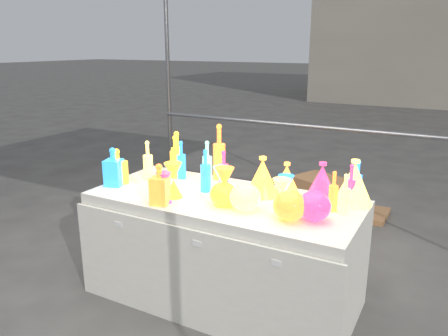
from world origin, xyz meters
The scene contains 33 objects.
ground centered at (0.00, 0.00, 0.00)m, with size 80.00×80.00×0.00m, color slate.
display_table centered at (0.00, -0.01, 0.37)m, with size 1.84×0.83×0.75m.
cardboard_box_closed centered at (0.16, 1.85, 0.20)m, with size 0.55×0.40×0.40m, color #AC794D.
cardboard_box_flat centered at (0.48, 2.05, 0.03)m, with size 0.63×0.45×0.05m, color #AC794D.
bottle_0 centered at (-0.56, 0.28, 0.92)m, with size 0.09×0.09×0.35m, color red, non-canonical shape.
bottle_1 centered at (-0.48, 0.22, 0.90)m, with size 0.07×0.07×0.29m, color #15772A, non-canonical shape.
bottle_2 centered at (-0.23, 0.35, 0.96)m, with size 0.09×0.09×0.42m, color #F9AD1A, non-canonical shape.
bottle_3 centered at (-0.10, 0.19, 0.88)m, with size 0.07×0.07×0.27m, color #1B46A1, non-canonical shape.
bottle_4 centered at (-0.68, 0.07, 0.90)m, with size 0.07×0.07×0.30m, color teal, non-canonical shape.
bottle_5 centered at (-0.24, 0.19, 0.91)m, with size 0.07×0.07×0.32m, color #BE2677, non-canonical shape.
bottle_6 centered at (-0.54, 0.22, 0.91)m, with size 0.08×0.08×0.33m, color red, non-canonical shape.
bottle_7 centered at (-0.17, 0.04, 0.90)m, with size 0.07×0.07×0.30m, color #15772A, non-canonical shape.
decanter_0 centered at (-0.81, -0.12, 0.88)m, with size 0.11×0.11×0.26m, color red, non-canonical shape.
decanter_1 centered at (-0.29, -0.31, 0.88)m, with size 0.11×0.11×0.27m, color #F9AD1A, non-canonical shape.
decanter_2 centered at (-0.81, -0.16, 0.89)m, with size 0.12×0.12×0.28m, color #15772A, non-canonical shape.
hourglass_0 centered at (0.08, -0.13, 0.87)m, with size 0.12×0.12×0.25m, color #F9AD1A, non-canonical shape.
hourglass_1 centered at (-0.29, -0.28, 0.85)m, with size 0.10×0.10×0.20m, color #1B46A1, non-canonical shape.
hourglass_2 centered at (0.44, -0.10, 0.86)m, with size 0.11×0.11×0.22m, color teal, non-canonical shape.
hourglass_3 centered at (0.01, -0.05, 0.86)m, with size 0.11×0.11×0.22m, color #BE2677, non-canonical shape.
hourglass_4 centered at (-0.29, -0.16, 0.87)m, with size 0.12×0.12×0.24m, color red, non-canonical shape.
hourglass_5 centered at (0.42, 0.03, 0.85)m, with size 0.10×0.10×0.20m, color #15772A, non-canonical shape.
globe_0 centered at (0.07, -0.15, 0.82)m, with size 0.17×0.17×0.13m, color red, non-canonical shape.
globe_1 centered at (0.23, -0.16, 0.83)m, with size 0.19×0.19×0.15m, color teal, non-canonical shape.
globe_2 centered at (0.52, -0.17, 0.83)m, with size 0.20×0.20×0.16m, color #F9AD1A, non-canonical shape.
globe_3 centered at (0.65, -0.11, 0.83)m, with size 0.19×0.19×0.15m, color #1B46A1, non-canonical shape.
lampshade_0 centered at (0.21, 0.16, 0.88)m, with size 0.23×0.23×0.27m, color #DDFF35, non-canonical shape.
lampshade_1 centered at (0.35, 0.23, 0.86)m, with size 0.19×0.19×0.23m, color #DDFF35, non-canonical shape.
lampshade_2 centered at (0.59, 0.23, 0.88)m, with size 0.22×0.22×0.26m, color #1B46A1, non-canonical shape.
lampshade_3 centered at (0.78, 0.28, 0.89)m, with size 0.25×0.25×0.29m, color teal, non-canonical shape.
bottle_8 centered at (0.79, 0.36, 0.88)m, with size 0.06×0.06×0.27m, color #15772A, non-canonical shape.
bottle_9 centered at (0.70, 0.09, 0.88)m, with size 0.06×0.06×0.25m, color #F9AD1A, non-canonical shape.
bottle_10 centered at (0.77, 0.23, 0.89)m, with size 0.06×0.06×0.27m, color #1B46A1, non-canonical shape.
bottle_11 centered at (0.77, 0.07, 0.88)m, with size 0.06×0.06×0.25m, color teal, non-canonical shape.
Camera 1 is at (1.31, -2.41, 1.72)m, focal length 35.00 mm.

